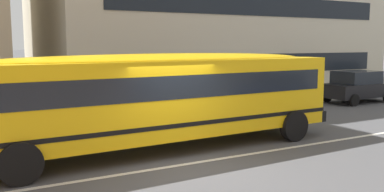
% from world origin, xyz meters
% --- Properties ---
extents(ground_plane, '(400.00, 400.00, 0.00)m').
position_xyz_m(ground_plane, '(0.00, 0.00, 0.00)').
color(ground_plane, '#4C4C4F').
extents(sidewalk_far, '(120.00, 3.00, 0.01)m').
position_xyz_m(sidewalk_far, '(0.00, 8.11, 0.01)').
color(sidewalk_far, gray).
rests_on(sidewalk_far, ground_plane).
extents(lane_centreline, '(110.00, 0.16, 0.01)m').
position_xyz_m(lane_centreline, '(0.00, 0.00, 0.00)').
color(lane_centreline, silver).
rests_on(lane_centreline, ground_plane).
extents(school_bus, '(12.51, 2.98, 2.78)m').
position_xyz_m(school_bus, '(-0.02, 1.68, 1.65)').
color(school_bus, yellow).
rests_on(school_bus, ground_plane).
extents(parked_car_black_under_tree, '(3.93, 1.93, 1.64)m').
position_xyz_m(parked_car_black_under_tree, '(13.18, 5.56, 0.84)').
color(parked_car_black_under_tree, black).
rests_on(parked_car_black_under_tree, ground_plane).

